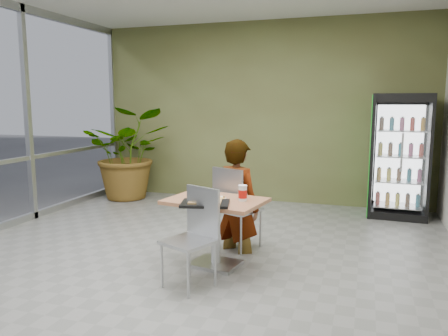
{
  "coord_description": "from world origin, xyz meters",
  "views": [
    {
      "loc": [
        1.86,
        -4.18,
        1.79
      ],
      "look_at": [
        0.24,
        0.76,
        1.0
      ],
      "focal_mm": 35.0,
      "sensor_mm": 36.0,
      "label": 1
    }
  ],
  "objects_px": {
    "chair_far": "(233,202)",
    "soda_cup": "(243,193)",
    "seated_woman": "(238,207)",
    "beverage_fridge": "(400,156)",
    "chair_near": "(196,229)",
    "potted_plant": "(129,153)",
    "cafeteria_tray": "(205,203)",
    "dining_table": "(216,218)"
  },
  "relations": [
    {
      "from": "chair_near",
      "to": "seated_woman",
      "type": "height_order",
      "value": "seated_woman"
    },
    {
      "from": "soda_cup",
      "to": "seated_woman",
      "type": "bearing_deg",
      "value": 111.1
    },
    {
      "from": "chair_near",
      "to": "potted_plant",
      "type": "xyz_separation_m",
      "value": [
        -2.63,
        3.27,
        0.28
      ]
    },
    {
      "from": "soda_cup",
      "to": "beverage_fridge",
      "type": "relative_size",
      "value": 0.09
    },
    {
      "from": "dining_table",
      "to": "beverage_fridge",
      "type": "relative_size",
      "value": 0.58
    },
    {
      "from": "soda_cup",
      "to": "beverage_fridge",
      "type": "distance_m",
      "value": 3.34
    },
    {
      "from": "beverage_fridge",
      "to": "chair_far",
      "type": "bearing_deg",
      "value": -128.67
    },
    {
      "from": "dining_table",
      "to": "cafeteria_tray",
      "type": "distance_m",
      "value": 0.36
    },
    {
      "from": "seated_woman",
      "to": "beverage_fridge",
      "type": "height_order",
      "value": "beverage_fridge"
    },
    {
      "from": "chair_far",
      "to": "soda_cup",
      "type": "xyz_separation_m",
      "value": [
        0.27,
        -0.54,
        0.24
      ]
    },
    {
      "from": "soda_cup",
      "to": "chair_near",
      "type": "bearing_deg",
      "value": -121.19
    },
    {
      "from": "seated_woman",
      "to": "beverage_fridge",
      "type": "bearing_deg",
      "value": -107.76
    },
    {
      "from": "chair_far",
      "to": "dining_table",
      "type": "bearing_deg",
      "value": 110.16
    },
    {
      "from": "dining_table",
      "to": "beverage_fridge",
      "type": "xyz_separation_m",
      "value": [
        2.02,
        2.88,
        0.42
      ]
    },
    {
      "from": "potted_plant",
      "to": "cafeteria_tray",
      "type": "bearing_deg",
      "value": -48.9
    },
    {
      "from": "chair_far",
      "to": "soda_cup",
      "type": "height_order",
      "value": "chair_far"
    },
    {
      "from": "dining_table",
      "to": "chair_far",
      "type": "xyz_separation_m",
      "value": [
        0.03,
        0.57,
        0.06
      ]
    },
    {
      "from": "beverage_fridge",
      "to": "chair_near",
      "type": "bearing_deg",
      "value": -119.04
    },
    {
      "from": "dining_table",
      "to": "cafeteria_tray",
      "type": "xyz_separation_m",
      "value": [
        -0.02,
        -0.28,
        0.23
      ]
    },
    {
      "from": "beverage_fridge",
      "to": "potted_plant",
      "type": "distance_m",
      "value": 4.68
    },
    {
      "from": "chair_far",
      "to": "beverage_fridge",
      "type": "bearing_deg",
      "value": -107.76
    },
    {
      "from": "cafeteria_tray",
      "to": "chair_near",
      "type": "bearing_deg",
      "value": -92.63
    },
    {
      "from": "beverage_fridge",
      "to": "cafeteria_tray",
      "type": "bearing_deg",
      "value": -120.76
    },
    {
      "from": "beverage_fridge",
      "to": "potted_plant",
      "type": "height_order",
      "value": "beverage_fridge"
    },
    {
      "from": "seated_woman",
      "to": "potted_plant",
      "type": "bearing_deg",
      "value": -15.14
    },
    {
      "from": "beverage_fridge",
      "to": "potted_plant",
      "type": "bearing_deg",
      "value": -176.36
    },
    {
      "from": "dining_table",
      "to": "potted_plant",
      "type": "relative_size",
      "value": 0.66
    },
    {
      "from": "soda_cup",
      "to": "cafeteria_tray",
      "type": "distance_m",
      "value": 0.44
    },
    {
      "from": "cafeteria_tray",
      "to": "soda_cup",
      "type": "bearing_deg",
      "value": 43.71
    },
    {
      "from": "dining_table",
      "to": "seated_woman",
      "type": "distance_m",
      "value": 0.62
    },
    {
      "from": "dining_table",
      "to": "beverage_fridge",
      "type": "distance_m",
      "value": 3.55
    },
    {
      "from": "seated_woman",
      "to": "beverage_fridge",
      "type": "xyz_separation_m",
      "value": [
        1.95,
        2.27,
        0.43
      ]
    },
    {
      "from": "chair_far",
      "to": "potted_plant",
      "type": "height_order",
      "value": "potted_plant"
    },
    {
      "from": "dining_table",
      "to": "chair_far",
      "type": "height_order",
      "value": "chair_far"
    },
    {
      "from": "dining_table",
      "to": "chair_near",
      "type": "bearing_deg",
      "value": -92.91
    },
    {
      "from": "seated_woman",
      "to": "soda_cup",
      "type": "relative_size",
      "value": 9.83
    },
    {
      "from": "cafeteria_tray",
      "to": "seated_woman",
      "type": "bearing_deg",
      "value": 84.59
    },
    {
      "from": "soda_cup",
      "to": "potted_plant",
      "type": "xyz_separation_m",
      "value": [
        -2.96,
        2.73,
        0.02
      ]
    },
    {
      "from": "chair_near",
      "to": "seated_woman",
      "type": "xyz_separation_m",
      "value": [
        0.1,
        1.13,
        -0.04
      ]
    },
    {
      "from": "soda_cup",
      "to": "beverage_fridge",
      "type": "bearing_deg",
      "value": 58.94
    },
    {
      "from": "cafeteria_tray",
      "to": "beverage_fridge",
      "type": "distance_m",
      "value": 3.77
    },
    {
      "from": "chair_far",
      "to": "seated_woman",
      "type": "xyz_separation_m",
      "value": [
        0.04,
        0.05,
        -0.07
      ]
    }
  ]
}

